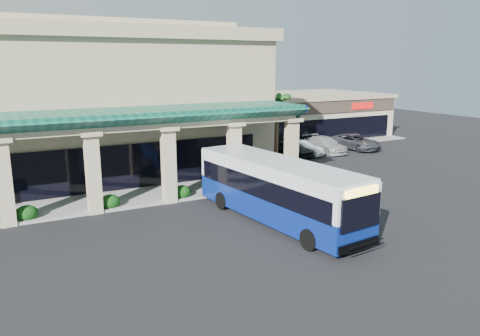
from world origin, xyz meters
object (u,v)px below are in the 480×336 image
transit_bus (277,192)px  car_gray (355,142)px  pedestrian (331,203)px  car_red (325,145)px  car_silver (287,149)px  car_white (302,148)px

transit_bus → car_gray: size_ratio=2.22×
pedestrian → transit_bus: bearing=108.8°
car_red → car_silver: bearing=-171.0°
car_gray → car_white: bearing=174.6°
pedestrian → car_silver: size_ratio=0.33×
car_gray → car_silver: bearing=178.3°
car_silver → car_white: 2.08m
pedestrian → car_white: pedestrian is taller
car_silver → car_gray: (8.54, 0.68, -0.08)m
transit_bus → car_red: (14.94, 14.82, -0.94)m
transit_bus → car_red: transit_bus is taller
car_white → car_gray: bearing=-20.2°
car_white → transit_bus: bearing=-150.7°
pedestrian → car_white: bearing=2.1°
transit_bus → car_white: 18.94m
transit_bus → pedestrian: (3.10, -0.75, -0.87)m
car_silver → car_gray: car_silver is taller
car_silver → car_red: (4.88, 0.82, -0.09)m
pedestrian → car_white: (8.94, 15.32, -0.14)m
pedestrian → car_silver: (6.95, 14.75, 0.02)m
car_gray → car_red: bearing=171.6°
pedestrian → car_gray: (15.49, 15.42, -0.07)m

